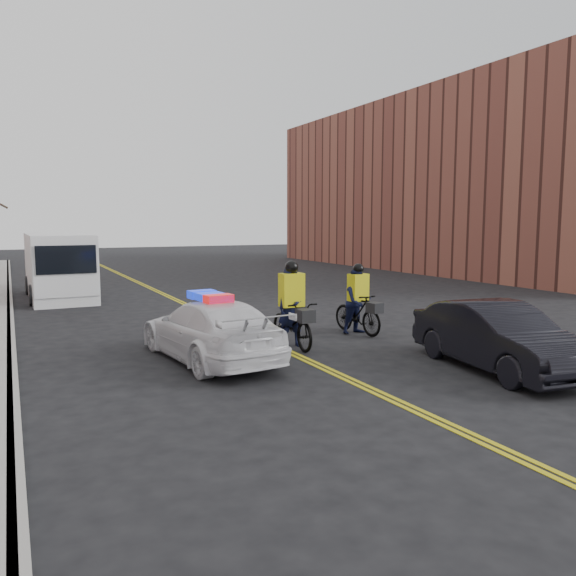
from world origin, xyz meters
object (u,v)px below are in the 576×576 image
(dark_sedan, at_px, (498,337))
(cyclist_near, at_px, (292,317))
(cargo_van, at_px, (59,267))
(police_cruiser, at_px, (210,330))
(cyclist_far, at_px, (358,306))

(dark_sedan, height_order, cyclist_near, cyclist_near)
(cargo_van, bearing_deg, police_cruiser, -80.74)
(police_cruiser, relative_size, cyclist_far, 2.45)
(police_cruiser, relative_size, dark_sedan, 1.13)
(dark_sedan, xyz_separation_m, cargo_van, (-7.33, 16.17, 0.57))
(cargo_van, distance_m, cyclist_near, 13.01)
(cargo_van, xyz_separation_m, cyclist_far, (6.88, -11.55, -0.51))
(police_cruiser, distance_m, cargo_van, 12.82)
(cargo_van, bearing_deg, cyclist_far, -59.80)
(police_cruiser, height_order, cargo_van, cargo_van)
(cyclist_near, distance_m, cyclist_far, 2.51)
(police_cruiser, bearing_deg, cyclist_near, -175.34)
(cyclist_far, bearing_deg, cyclist_near, -171.11)
(police_cruiser, distance_m, dark_sedan, 6.25)
(dark_sedan, bearing_deg, cyclist_far, 103.72)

